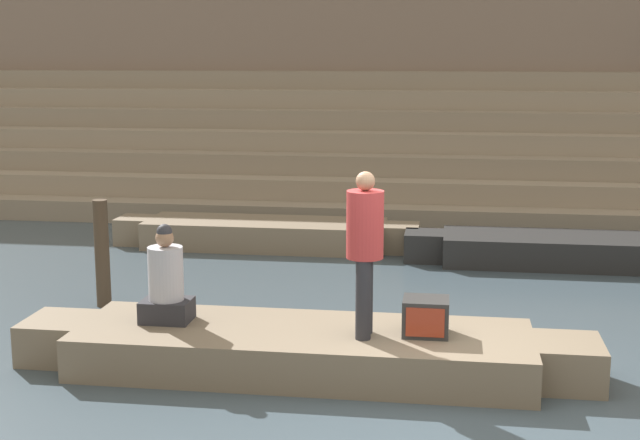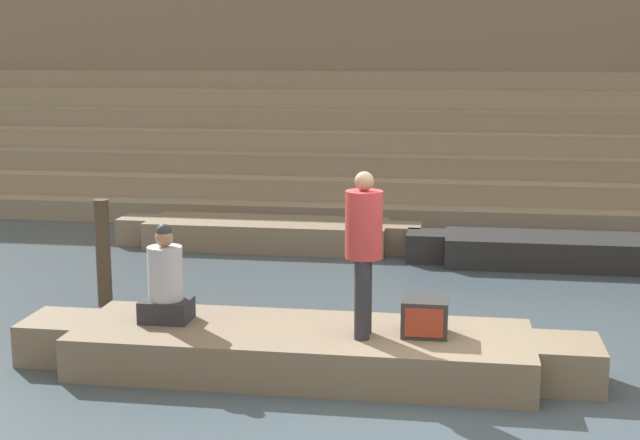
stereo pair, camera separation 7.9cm
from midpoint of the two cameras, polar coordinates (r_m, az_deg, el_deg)
name	(u,v)px [view 1 (the left image)]	position (r m, az deg, el deg)	size (l,w,h in m)	color
ground_plane	(434,392)	(8.69, 7.07, -10.88)	(120.00, 120.00, 0.00)	#3D4C56
ghat_steps	(446,159)	(18.91, 7.97, 3.91)	(36.00, 4.64, 2.77)	gray
back_wall	(450,28)	(21.04, 8.23, 12.07)	(34.20, 1.28, 7.52)	#7F6B5B
rowboat_main	(303,348)	(9.10, -1.37, -8.22)	(5.88, 1.55, 0.43)	#756651
person_standing	(365,243)	(8.61, 2.63, -1.49)	(0.36, 0.36, 1.63)	#28282D
person_rowing	(166,284)	(9.35, -10.06, -4.03)	(0.51, 0.40, 1.03)	#28282D
tv_set	(426,317)	(8.89, 6.53, -6.17)	(0.45, 0.41, 0.37)	#2D2D2D
moored_boat_shore	(584,250)	(14.06, 16.41, -1.86)	(5.42, 1.20, 0.45)	black
moored_boat_distant	(265,233)	(14.78, -3.66, -0.84)	(5.06, 1.20, 0.45)	#756651
mooring_post	(102,253)	(11.58, -13.97, -2.09)	(0.18, 0.18, 1.37)	#473828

